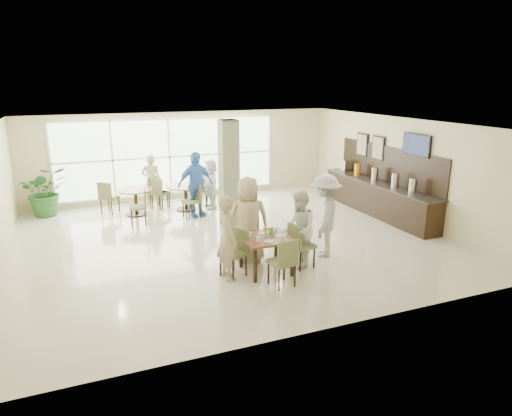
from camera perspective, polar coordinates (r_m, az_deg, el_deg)
name	(u,v)px	position (r m, az deg, el deg)	size (l,w,h in m)	color
ground	(230,240)	(11.20, -3.26, -3.98)	(10.00, 10.00, 0.00)	beige
room_shell	(229,171)	(10.75, -3.40, 4.60)	(10.00, 10.00, 10.00)	white
window_bank	(170,157)	(14.93, -10.76, 6.30)	(7.00, 0.04, 7.00)	silver
column	(229,173)	(12.05, -3.41, 4.34)	(0.45, 0.45, 2.80)	#747E57
main_table	(266,241)	(9.16, 1.29, -4.18)	(0.95, 0.95, 0.75)	brown
round_table_left	(135,196)	(13.55, -14.83, 1.45)	(1.01, 1.01, 0.75)	brown
round_table_right	(186,191)	(13.77, -8.79, 2.16)	(1.17, 1.17, 0.75)	brown
chairs_main_table	(267,249)	(9.26, 1.36, -5.15)	(2.04, 2.05, 0.95)	olive
chairs_table_left	(136,199)	(13.57, -14.82, 1.13)	(2.07, 1.98, 0.95)	olive
chairs_table_right	(186,194)	(13.80, -8.71, 1.71)	(2.02, 1.93, 0.95)	olive
tabletop_clutter	(268,234)	(9.09, 1.49, -3.29)	(0.72, 0.70, 0.21)	white
buffet_counter	(378,196)	(13.63, 15.02, 1.51)	(0.64, 4.70, 1.95)	black
wall_tv	(416,145)	(12.64, 19.42, 7.46)	(0.06, 1.00, 0.58)	black
framed_art_a	(378,148)	(13.92, 15.01, 7.25)	(0.05, 0.55, 0.70)	black
framed_art_b	(362,145)	(14.56, 13.12, 7.73)	(0.05, 0.55, 0.70)	black
potted_plant	(45,191)	(14.35, -24.83, 1.93)	(1.28, 1.28, 1.42)	#275D25
teen_left	(227,238)	(8.82, -3.58, -3.72)	(0.61, 0.40, 1.69)	tan
teen_far	(248,220)	(9.64, -0.99, -1.48)	(0.90, 0.49, 1.84)	tan
teen_right	(299,229)	(9.44, 5.41, -2.65)	(0.79, 0.61, 1.62)	white
teen_standing	(325,215)	(10.07, 8.60, -0.93)	(1.18, 0.68, 1.83)	#B5B5B8
adult_a	(196,184)	(12.99, -7.56, 2.94)	(1.09, 0.62, 1.86)	#447DCC
adult_b	(210,184)	(13.86, -5.71, 3.04)	(1.39, 0.60, 1.50)	white
adult_standing	(151,181)	(14.32, -12.96, 3.36)	(0.59, 0.39, 1.61)	tan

